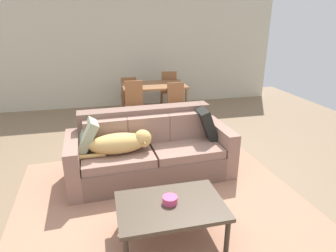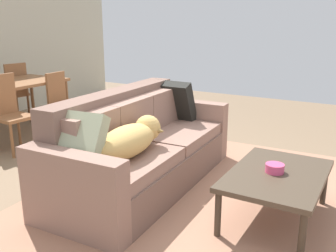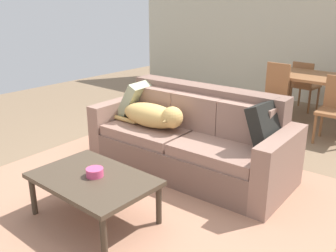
# 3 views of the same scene
# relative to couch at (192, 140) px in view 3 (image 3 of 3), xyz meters

# --- Properties ---
(ground_plane) EXTENTS (10.00, 10.00, 0.00)m
(ground_plane) POSITION_rel_couch_xyz_m (-0.05, -0.26, -0.35)
(ground_plane) COLOR #83694E
(back_partition) EXTENTS (8.00, 0.12, 2.70)m
(back_partition) POSITION_rel_couch_xyz_m (-0.05, 3.74, 1.00)
(back_partition) COLOR beige
(back_partition) RESTS_ON ground
(area_rug) EXTENTS (3.58, 3.15, 0.01)m
(area_rug) POSITION_rel_couch_xyz_m (0.00, -0.77, -0.35)
(area_rug) COLOR tan
(area_rug) RESTS_ON ground
(couch) EXTENTS (2.28, 1.01, 0.92)m
(couch) POSITION_rel_couch_xyz_m (0.00, 0.00, 0.00)
(couch) COLOR #795B4E
(couch) RESTS_ON ground
(dog_on_left_cushion) EXTENTS (0.95, 0.36, 0.29)m
(dog_on_left_cushion) POSITION_rel_couch_xyz_m (-0.39, -0.18, 0.25)
(dog_on_left_cushion) COLOR #DDAF61
(dog_on_left_cushion) RESTS_ON couch
(throw_pillow_by_left_arm) EXTENTS (0.38, 0.50, 0.46)m
(throw_pillow_by_left_arm) POSITION_rel_couch_xyz_m (-0.85, 0.01, 0.32)
(throw_pillow_by_left_arm) COLOR #A9B18A
(throw_pillow_by_left_arm) RESTS_ON couch
(throw_pillow_by_right_arm) EXTENTS (0.31, 0.48, 0.49)m
(throw_pillow_by_right_arm) POSITION_rel_couch_xyz_m (0.85, 0.09, 0.32)
(throw_pillow_by_right_arm) COLOR black
(throw_pillow_by_right_arm) RESTS_ON couch
(coffee_table) EXTENTS (1.05, 0.71, 0.41)m
(coffee_table) POSITION_rel_couch_xyz_m (-0.03, -1.35, 0.02)
(coffee_table) COLOR #4A3B2D
(coffee_table) RESTS_ON ground
(bowl_on_coffee_table) EXTENTS (0.15, 0.15, 0.07)m
(bowl_on_coffee_table) POSITION_rel_couch_xyz_m (-0.04, -1.33, 0.09)
(bowl_on_coffee_table) COLOR #EA4C7F
(bowl_on_coffee_table) RESTS_ON coffee_table
(dining_table) EXTENTS (1.38, 0.86, 0.76)m
(dining_table) POSITION_rel_couch_xyz_m (0.53, 2.50, 0.33)
(dining_table) COLOR #925D37
(dining_table) RESTS_ON ground
(dining_chair_near_left) EXTENTS (0.42, 0.42, 0.96)m
(dining_chair_near_left) POSITION_rel_couch_xyz_m (0.03, 1.95, 0.17)
(dining_chair_near_left) COLOR #925D37
(dining_chair_near_left) RESTS_ON ground
(dining_chair_near_right) EXTENTS (0.43, 0.43, 0.88)m
(dining_chair_near_right) POSITION_rel_couch_xyz_m (0.92, 1.95, 0.13)
(dining_chair_near_right) COLOR #925D37
(dining_chair_near_right) RESTS_ON ground
(dining_chair_far_left) EXTENTS (0.43, 0.43, 0.84)m
(dining_chair_far_left) POSITION_rel_couch_xyz_m (0.04, 3.14, 0.12)
(dining_chair_far_left) COLOR #925D37
(dining_chair_far_left) RESTS_ON ground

